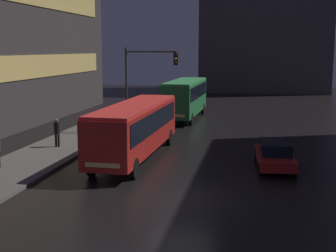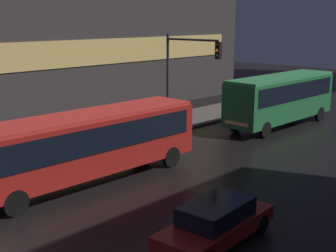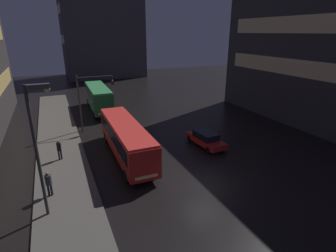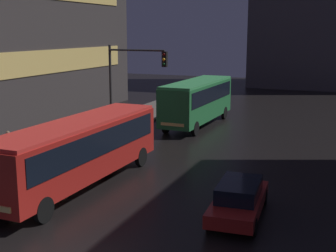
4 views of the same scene
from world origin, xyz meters
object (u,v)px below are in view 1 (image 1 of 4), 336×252
object	(u,v)px
bus_near	(136,125)
car_taxi	(275,154)
bus_far	(185,95)
traffic_light_main	(144,75)
pedestrian_near	(57,130)

from	to	relation	value
bus_near	car_taxi	distance (m)	7.72
bus_far	car_taxi	world-z (taller)	bus_far
traffic_light_main	pedestrian_near	bearing A→B (deg)	-121.47
bus_near	car_taxi	size ratio (longest dim) A/B	2.38
car_taxi	pedestrian_near	bearing A→B (deg)	-13.88
bus_far	pedestrian_near	size ratio (longest dim) A/B	5.63
car_taxi	pedestrian_near	size ratio (longest dim) A/B	2.68
bus_near	car_taxi	world-z (taller)	bus_near
car_taxi	traffic_light_main	bearing A→B (deg)	-48.06
bus_far	car_taxi	size ratio (longest dim) A/B	2.10
pedestrian_near	car_taxi	bearing A→B (deg)	178.75
pedestrian_near	bus_far	bearing A→B (deg)	-103.81
bus_far	car_taxi	distance (m)	17.85
bus_near	bus_far	bearing A→B (deg)	-90.50
car_taxi	pedestrian_near	distance (m)	13.18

